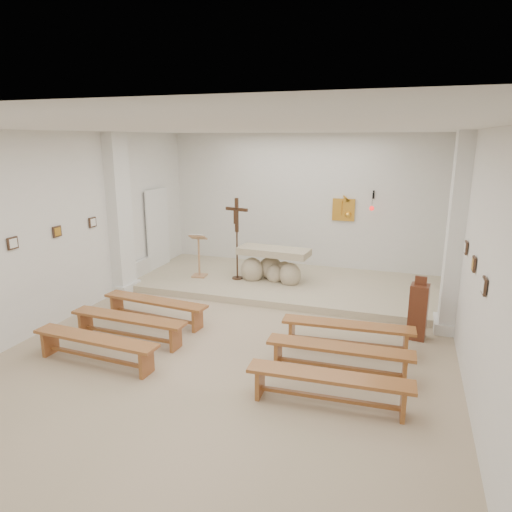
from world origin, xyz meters
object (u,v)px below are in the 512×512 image
(bench_left_front, at_px, (155,305))
(bench_right_front, at_px, (347,330))
(donation_pedestal, at_px, (418,311))
(lectern, at_px, (199,255))
(bench_left_third, at_px, (95,344))
(crucifix_stand, at_px, (237,233))
(altar, at_px, (273,267))
(bench_right_second, at_px, (339,353))
(bench_right_third, at_px, (329,383))
(bench_left_second, at_px, (128,322))

(bench_left_front, bearing_deg, bench_right_front, 5.58)
(donation_pedestal, bearing_deg, bench_right_front, -136.06)
(lectern, distance_m, bench_left_third, 4.25)
(bench_left_front, distance_m, bench_right_front, 3.57)
(lectern, relative_size, crucifix_stand, 0.56)
(bench_left_front, bearing_deg, altar, 67.39)
(bench_right_front, distance_m, bench_right_second, 0.87)
(altar, height_order, lectern, lectern)
(donation_pedestal, distance_m, bench_right_second, 2.02)
(crucifix_stand, height_order, bench_right_third, crucifix_stand)
(crucifix_stand, relative_size, donation_pedestal, 1.70)
(bench_right_second, bearing_deg, bench_left_front, 164.49)
(crucifix_stand, relative_size, bench_right_third, 0.89)
(bench_right_second, bearing_deg, bench_right_front, 88.23)
(altar, bearing_deg, crucifix_stand, -165.36)
(bench_right_third, bearing_deg, bench_left_second, 163.60)
(altar, xyz_separation_m, bench_left_second, (-1.48, -3.63, -0.14))
(bench_right_third, bearing_deg, bench_right_second, 87.35)
(donation_pedestal, relative_size, bench_left_second, 0.52)
(bench_left_front, xyz_separation_m, bench_left_third, (0.00, -1.75, 0.00))
(bench_left_second, height_order, bench_right_second, same)
(donation_pedestal, distance_m, bench_left_third, 5.32)
(altar, distance_m, bench_right_second, 4.19)
(bench_left_second, distance_m, bench_right_third, 3.67)
(crucifix_stand, bearing_deg, lectern, -159.62)
(bench_right_front, bearing_deg, donation_pedestal, 33.37)
(altar, relative_size, bench_right_front, 0.79)
(bench_right_front, relative_size, bench_right_third, 1.00)
(bench_left_second, relative_size, bench_right_second, 1.00)
(crucifix_stand, xyz_separation_m, bench_left_third, (-0.65, -4.36, -0.92))
(bench_right_third, bearing_deg, crucifix_stand, 121.18)
(lectern, xyz_separation_m, bench_left_second, (0.28, -3.36, -0.34))
(bench_left_front, distance_m, bench_right_second, 3.67)
(lectern, relative_size, bench_right_front, 0.50)
(bench_right_third, bearing_deg, donation_pedestal, 64.40)
(bench_left_third, bearing_deg, altar, 74.99)
(donation_pedestal, xyz_separation_m, bench_left_front, (-4.66, -0.82, -0.16))
(crucifix_stand, bearing_deg, bench_right_third, -43.55)
(crucifix_stand, height_order, bench_right_front, crucifix_stand)
(bench_right_second, bearing_deg, donation_pedestal, 55.53)
(bench_right_second, bearing_deg, bench_left_second, 178.23)
(bench_right_front, bearing_deg, bench_right_third, -93.62)
(bench_right_second, bearing_deg, lectern, 137.10)
(bench_right_front, relative_size, bench_left_third, 1.00)
(altar, bearing_deg, bench_left_third, -103.69)
(bench_left_third, relative_size, bench_right_third, 1.00)
(donation_pedestal, xyz_separation_m, bench_right_front, (-1.09, -0.82, -0.16))
(bench_left_second, bearing_deg, bench_right_third, -11.39)
(donation_pedestal, bearing_deg, bench_left_second, -153.08)
(bench_right_front, distance_m, bench_left_third, 3.97)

